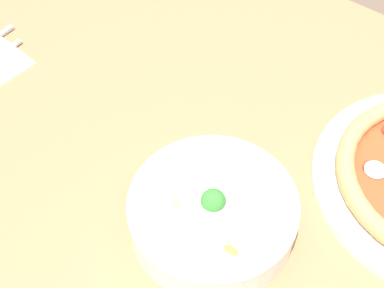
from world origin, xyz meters
name	(u,v)px	position (x,y,z in m)	size (l,w,h in m)	color
dining_table	(249,214)	(0.00, 0.00, 0.63)	(1.29, 0.91, 0.72)	#99724C
bowl	(214,213)	(0.00, 0.10, 0.76)	(0.22, 0.22, 0.07)	white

